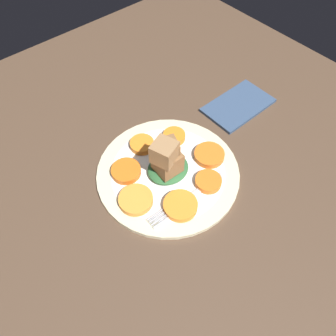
{
  "coord_description": "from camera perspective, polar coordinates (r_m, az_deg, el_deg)",
  "views": [
    {
      "loc": [
        -25.6,
        -29.83,
        58.53
      ],
      "look_at": [
        0.0,
        0.0,
        4.1
      ],
      "focal_mm": 35.0,
      "sensor_mm": 36.0,
      "label": 1
    }
  ],
  "objects": [
    {
      "name": "carrot_slice_6",
      "position": [
        0.72,
        -4.5,
        4.15
      ],
      "size": [
        5.27,
        5.27,
        1.32
      ],
      "primitive_type": "cylinder",
      "color": "orange",
      "rests_on": "plate"
    },
    {
      "name": "carrot_slice_5",
      "position": [
        0.73,
        1.07,
        5.52
      ],
      "size": [
        4.99,
        4.99,
        1.32
      ],
      "primitive_type": "cylinder",
      "color": "orange",
      "rests_on": "plate"
    },
    {
      "name": "plate",
      "position": [
        0.68,
        0.0,
        -0.77
      ],
      "size": [
        29.72,
        29.72,
        1.05
      ],
      "color": "beige",
      "rests_on": "table_slab"
    },
    {
      "name": "carrot_slice_3",
      "position": [
        0.66,
        7.03,
        -2.35
      ],
      "size": [
        5.36,
        5.36,
        1.32
      ],
      "primitive_type": "cylinder",
      "color": "orange",
      "rests_on": "plate"
    },
    {
      "name": "carrot_slice_4",
      "position": [
        0.7,
        7.18,
        2.27
      ],
      "size": [
        6.46,
        6.46,
        1.32
      ],
      "primitive_type": "cylinder",
      "color": "orange",
      "rests_on": "plate"
    },
    {
      "name": "carrot_slice_1",
      "position": [
        0.64,
        -5.64,
        -5.53
      ],
      "size": [
        6.73,
        6.73,
        1.32
      ],
      "primitive_type": "cylinder",
      "color": "orange",
      "rests_on": "plate"
    },
    {
      "name": "napkin",
      "position": [
        0.84,
        12.11,
        10.62
      ],
      "size": [
        16.9,
        10.14,
        0.8
      ],
      "color": "#334766",
      "rests_on": "table_slab"
    },
    {
      "name": "table_slab",
      "position": [
        0.7,
        0.0,
        -1.49
      ],
      "size": [
        120.0,
        120.0,
        2.0
      ],
      "primitive_type": "cube",
      "color": "#4C3828",
      "rests_on": "ground"
    },
    {
      "name": "carrot_slice_0",
      "position": [
        0.68,
        -7.32,
        -0.53
      ],
      "size": [
        6.14,
        6.14,
        1.32
      ],
      "primitive_type": "cylinder",
      "color": "orange",
      "rests_on": "plate"
    },
    {
      "name": "fork",
      "position": [
        0.64,
        3.19,
        -5.47
      ],
      "size": [
        18.4,
        2.63,
        0.4
      ],
      "rotation": [
        0.0,
        0.0,
        -0.05
      ],
      "color": "#B2B2B7",
      "rests_on": "plate"
    },
    {
      "name": "carrot_slice_2",
      "position": [
        0.63,
        2.17,
        -6.56
      ],
      "size": [
        6.65,
        6.65,
        1.32
      ],
      "primitive_type": "cylinder",
      "color": "orange",
      "rests_on": "plate"
    },
    {
      "name": "center_pile",
      "position": [
        0.64,
        -0.11,
        1.37
      ],
      "size": [
        8.77,
        7.9,
        10.27
      ],
      "color": "#2D6033",
      "rests_on": "plate"
    }
  ]
}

